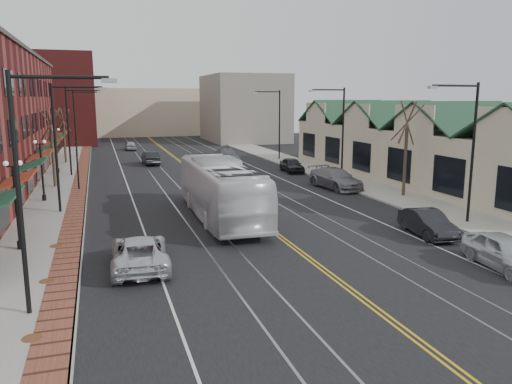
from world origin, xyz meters
TOP-DOWN VIEW (x-y plane):
  - ground at (0.00, 0.00)m, footprint 160.00×160.00m
  - sidewalk_left at (-12.00, 20.00)m, footprint 4.00×120.00m
  - sidewalk_right at (12.00, 20.00)m, footprint 4.00×120.00m
  - building_right at (18.00, 20.00)m, footprint 8.00×36.00m
  - backdrop_left at (-16.00, 70.00)m, footprint 14.00×18.00m
  - backdrop_mid at (0.00, 85.00)m, footprint 22.00×14.00m
  - backdrop_right at (15.00, 65.00)m, footprint 12.00×16.00m
  - streetlight_l_0 at (-11.05, 0.00)m, footprint 3.33×0.25m
  - streetlight_l_1 at (-11.05, 16.00)m, footprint 3.33×0.25m
  - streetlight_l_2 at (-11.05, 32.00)m, footprint 3.33×0.25m
  - streetlight_l_3 at (-11.05, 48.00)m, footprint 3.33×0.25m
  - streetlight_r_0 at (11.05, 6.00)m, footprint 3.33×0.25m
  - streetlight_r_1 at (11.05, 22.00)m, footprint 3.33×0.25m
  - streetlight_r_2 at (11.05, 38.00)m, footprint 3.33×0.25m
  - lamppost_l_1 at (-12.80, 8.00)m, footprint 0.84×0.28m
  - lamppost_l_2 at (-12.80, 20.00)m, footprint 0.84×0.28m
  - lamppost_l_3 at (-12.80, 34.00)m, footprint 0.84×0.28m
  - tree_left_near at (-12.50, 26.00)m, footprint 1.78×1.37m
  - tree_left_far at (-12.50, 42.00)m, footprint 1.66×1.28m
  - tree_right_mid at (12.50, 14.00)m, footprint 1.90×1.46m
  - manhole_near at (-11.20, -2.00)m, footprint 0.60×0.60m
  - manhole_mid at (-11.20, 3.00)m, footprint 0.60×0.60m
  - manhole_far at (-11.20, 8.00)m, footprint 0.60×0.60m
  - traffic_signal at (-10.60, 24.00)m, footprint 0.18×0.15m
  - transit_bus at (-2.00, 11.71)m, footprint 3.16×12.81m
  - parked_suv at (-7.50, 3.91)m, footprint 2.64×5.26m
  - parked_car_a at (7.50, -1.01)m, footprint 2.31×4.65m
  - parked_car_b at (7.62, 4.51)m, footprint 2.00×4.37m
  - parked_car_c at (9.30, 18.77)m, footprint 2.97×5.93m
  - parked_car_d at (9.30, 28.38)m, footprint 1.92×4.22m
  - distant_car_left at (-3.53, 38.33)m, footprint 1.70×4.46m
  - distant_car_right at (4.93, 37.41)m, footprint 2.46×5.59m
  - distant_car_far at (-4.59, 54.93)m, footprint 1.62×3.82m

SIDE VIEW (x-z plane):
  - ground at x=0.00m, z-range 0.00..0.00m
  - sidewalk_left at x=-12.00m, z-range 0.00..0.15m
  - sidewalk_right at x=12.00m, z-range 0.00..0.15m
  - manhole_near at x=-11.20m, z-range 0.15..0.17m
  - manhole_mid at x=-11.20m, z-range 0.15..0.17m
  - manhole_far at x=-11.20m, z-range 0.15..0.17m
  - distant_car_far at x=-4.59m, z-range 0.00..1.29m
  - parked_car_b at x=7.62m, z-range 0.00..1.39m
  - parked_car_d at x=9.30m, z-range 0.00..1.40m
  - parked_suv at x=-7.50m, z-range 0.00..1.43m
  - distant_car_left at x=-3.53m, z-range 0.00..1.45m
  - parked_car_a at x=7.50m, z-range 0.00..1.52m
  - distant_car_right at x=4.93m, z-range 0.00..1.60m
  - parked_car_c at x=9.30m, z-range 0.00..1.65m
  - transit_bus at x=-2.00m, z-range 0.00..3.56m
  - lamppost_l_1 at x=-12.80m, z-range 0.07..4.34m
  - lamppost_l_2 at x=-12.80m, z-range 0.07..4.34m
  - lamppost_l_3 at x=-12.80m, z-range 0.07..4.34m
  - building_right at x=18.00m, z-range 0.00..4.60m
  - traffic_signal at x=-10.60m, z-range 0.45..4.25m
  - tree_left_far at x=-12.50m, z-range 0.26..6.29m
  - tree_left_near at x=-12.50m, z-range 0.27..6.75m
  - tree_right_mid at x=12.50m, z-range 0.28..7.22m
  - backdrop_mid at x=0.00m, z-range 0.00..9.00m
  - streetlight_l_0 at x=-11.05m, z-range 1.03..9.03m
  - streetlight_l_1 at x=-11.05m, z-range 1.03..9.03m
  - streetlight_l_2 at x=-11.05m, z-range 1.03..9.03m
  - streetlight_l_3 at x=-11.05m, z-range 1.03..9.03m
  - streetlight_r_0 at x=11.05m, z-range 1.03..9.03m
  - streetlight_r_1 at x=11.05m, z-range 1.03..9.03m
  - streetlight_r_2 at x=11.05m, z-range 1.03..9.03m
  - backdrop_right at x=15.00m, z-range 0.00..11.00m
  - backdrop_left at x=-16.00m, z-range 0.00..14.00m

